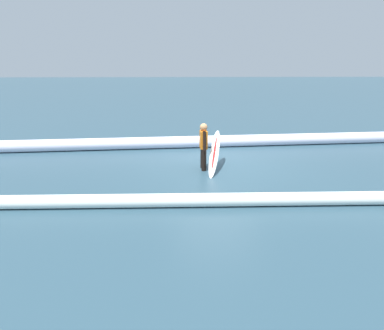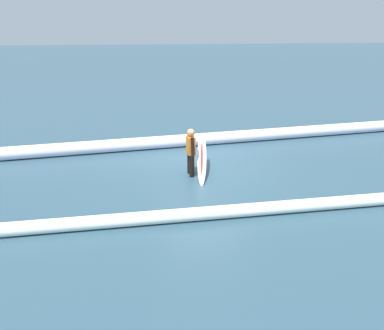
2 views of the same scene
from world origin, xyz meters
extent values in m
plane|color=#2D4A59|center=(0.00, 0.00, 0.00)|extent=(199.06, 199.06, 0.00)
cylinder|color=black|center=(0.50, 0.36, 0.32)|extent=(0.14, 0.14, 0.64)
cylinder|color=black|center=(0.49, 0.64, 0.32)|extent=(0.14, 0.14, 0.64)
cube|color=orange|center=(0.49, 0.50, 0.89)|extent=(0.21, 0.35, 0.51)
sphere|color=tan|center=(0.49, 0.50, 1.25)|extent=(0.22, 0.22, 0.22)
cylinder|color=black|center=(0.50, 0.28, 0.89)|extent=(0.09, 0.13, 0.55)
cylinder|color=black|center=(0.49, 0.71, 0.89)|extent=(0.09, 0.19, 0.56)
ellipsoid|color=white|center=(0.17, 0.49, 0.49)|extent=(0.66, 1.83, 1.03)
ellipsoid|color=red|center=(0.17, 0.49, 0.50)|extent=(0.42, 1.45, 0.84)
cylinder|color=white|center=(-1.98, -2.42, 0.22)|extent=(22.02, 1.70, 0.43)
cylinder|color=white|center=(2.17, 3.16, 0.15)|extent=(14.50, 0.70, 0.30)
camera|label=1|loc=(1.35, 9.70, 2.88)|focal=30.65mm
camera|label=2|loc=(2.45, 10.32, 3.94)|focal=34.95mm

